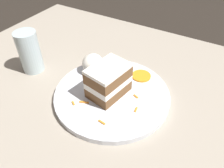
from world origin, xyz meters
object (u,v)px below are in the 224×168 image
(plate, at_px, (112,94))
(drinking_glass, at_px, (30,54))
(cake_slice, at_px, (108,81))
(cream_dollop, at_px, (93,63))
(orange_garnish, at_px, (141,76))

(plate, xyz_separation_m, drinking_glass, (0.02, -0.26, 0.05))
(cake_slice, bearing_deg, cream_dollop, -22.80)
(plate, height_order, orange_garnish, orange_garnish)
(cake_slice, relative_size, drinking_glass, 0.91)
(cream_dollop, relative_size, orange_garnish, 1.17)
(cake_slice, bearing_deg, drinking_glass, 12.67)
(drinking_glass, bearing_deg, plate, 93.58)
(drinking_glass, bearing_deg, cream_dollop, 111.57)
(plate, distance_m, cream_dollop, 0.11)
(plate, relative_size, cake_slice, 2.65)
(plate, bearing_deg, orange_garnish, 158.73)
(cream_dollop, distance_m, orange_garnish, 0.14)
(plate, bearing_deg, cake_slice, -49.37)
(cake_slice, xyz_separation_m, orange_garnish, (-0.10, 0.04, -0.04))
(orange_garnish, relative_size, drinking_glass, 0.43)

